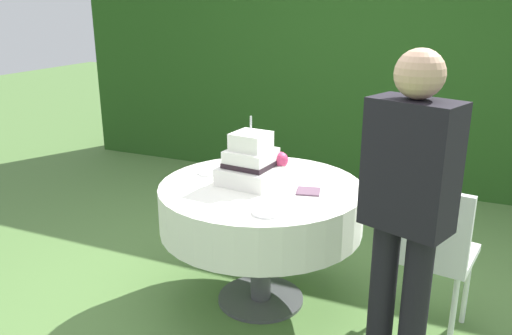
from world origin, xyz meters
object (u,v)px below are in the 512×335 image
object	(u,v)px
cake_table	(261,207)
wedding_cake	(252,163)
serving_plate_far	(208,173)
standing_person	(407,210)
serving_plate_near	(267,213)
napkin_stack	(308,191)
garden_chair	(432,246)

from	to	relation	value
cake_table	wedding_cake	size ratio (longest dim) A/B	2.98
serving_plate_far	standing_person	xyz separation A→B (m)	(1.26, -0.53, 0.17)
cake_table	serving_plate_far	world-z (taller)	serving_plate_far
serving_plate_near	serving_plate_far	size ratio (longest dim) A/B	1.22
serving_plate_far	napkin_stack	xyz separation A→B (m)	(0.67, -0.05, -0.00)
cake_table	wedding_cake	world-z (taller)	wedding_cake
cake_table	serving_plate_far	size ratio (longest dim) A/B	9.78
garden_chair	standing_person	bearing A→B (deg)	-99.35
cake_table	wedding_cake	distance (m)	0.26
cake_table	napkin_stack	world-z (taller)	napkin_stack
serving_plate_near	cake_table	bearing A→B (deg)	117.22
napkin_stack	standing_person	world-z (taller)	standing_person
garden_chair	wedding_cake	bearing A→B (deg)	-178.65
cake_table	serving_plate_near	size ratio (longest dim) A/B	7.98
cake_table	garden_chair	world-z (taller)	garden_chair
serving_plate_near	serving_plate_far	world-z (taller)	same
cake_table	serving_plate_near	world-z (taller)	serving_plate_near
cake_table	standing_person	world-z (taller)	standing_person
garden_chair	standing_person	world-z (taller)	standing_person
serving_plate_far	napkin_stack	bearing A→B (deg)	-4.62
standing_person	napkin_stack	bearing A→B (deg)	140.95
wedding_cake	serving_plate_near	xyz separation A→B (m)	(0.26, -0.39, -0.11)
wedding_cake	standing_person	xyz separation A→B (m)	(0.94, -0.50, 0.05)
serving_plate_near	serving_plate_far	xyz separation A→B (m)	(-0.57, 0.43, 0.00)
serving_plate_far	standing_person	distance (m)	1.37
serving_plate_far	garden_chair	xyz separation A→B (m)	(1.34, -0.01, -0.22)
serving_plate_near	garden_chair	distance (m)	0.90
cake_table	standing_person	size ratio (longest dim) A/B	0.74
cake_table	napkin_stack	bearing A→B (deg)	-0.32
cake_table	garden_chair	xyz separation A→B (m)	(0.96, 0.04, -0.08)
wedding_cake	serving_plate_near	world-z (taller)	wedding_cake
serving_plate_near	garden_chair	size ratio (longest dim) A/B	0.17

